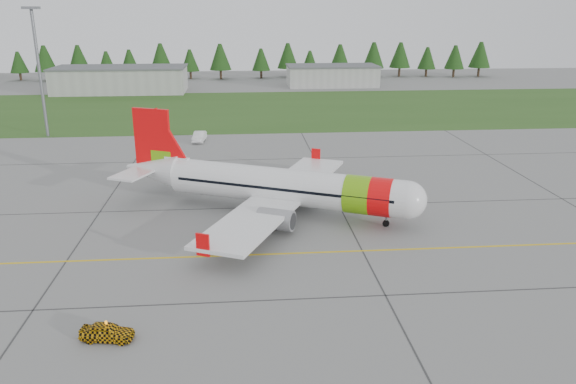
{
  "coord_description": "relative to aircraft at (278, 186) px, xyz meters",
  "views": [
    {
      "loc": [
        -0.25,
        -35.94,
        19.93
      ],
      "look_at": [
        4.1,
        14.88,
        3.31
      ],
      "focal_mm": 35.0,
      "sensor_mm": 36.0,
      "label": 1
    }
  ],
  "objects": [
    {
      "name": "taxi_guideline",
      "position": [
        -3.38,
        -10.22,
        -2.86
      ],
      "size": [
        120.0,
        0.25,
        0.02
      ],
      "primitive_type": "cube",
      "color": "gold",
      "rests_on": "ground"
    },
    {
      "name": "service_van",
      "position": [
        -10.21,
        33.85,
        -0.5
      ],
      "size": [
        1.82,
        1.74,
        4.75
      ],
      "primitive_type": "imported",
      "rotation": [
        0.0,
        0.0,
        -0.11
      ],
      "color": "white",
      "rests_on": "ground"
    },
    {
      "name": "follow_me_car",
      "position": [
        -12.38,
        -22.4,
        -1.17
      ],
      "size": [
        1.36,
        1.54,
        3.4
      ],
      "primitive_type": "imported",
      "rotation": [
        0.0,
        0.0,
        1.41
      ],
      "color": "#F9B50D",
      "rests_on": "ground"
    },
    {
      "name": "hangar_east",
      "position": [
        21.62,
        99.78,
        -0.27
      ],
      "size": [
        24.0,
        12.0,
        5.2
      ],
      "primitive_type": "cube",
      "color": "#A8A8A3",
      "rests_on": "ground"
    },
    {
      "name": "aircraft",
      "position": [
        0.0,
        0.0,
        0.0
      ],
      "size": [
        31.03,
        29.44,
        9.95
      ],
      "rotation": [
        0.0,
        0.0,
        -0.43
      ],
      "color": "white",
      "rests_on": "ground"
    },
    {
      "name": "hangar_west",
      "position": [
        -33.38,
        91.78,
        0.13
      ],
      "size": [
        32.0,
        14.0,
        6.0
      ],
      "primitive_type": "cube",
      "color": "#A8A8A3",
      "rests_on": "ground"
    },
    {
      "name": "floodlight_mast",
      "position": [
        -35.38,
        39.78,
        7.13
      ],
      "size": [
        0.5,
        0.5,
        20.0
      ],
      "primitive_type": "cylinder",
      "color": "slate",
      "rests_on": "ground"
    },
    {
      "name": "grass_strip",
      "position": [
        -3.38,
        63.78,
        -2.86
      ],
      "size": [
        320.0,
        50.0,
        0.03
      ],
      "primitive_type": "cube",
      "color": "#30561E",
      "rests_on": "ground"
    },
    {
      "name": "treeline",
      "position": [
        -3.38,
        119.78,
        2.13
      ],
      "size": [
        160.0,
        8.0,
        10.0
      ],
      "primitive_type": null,
      "color": "#1C3F14",
      "rests_on": "ground"
    },
    {
      "name": "ground",
      "position": [
        -3.38,
        -18.22,
        -2.87
      ],
      "size": [
        320.0,
        320.0,
        0.0
      ],
      "primitive_type": "plane",
      "color": "gray",
      "rests_on": "ground"
    }
  ]
}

